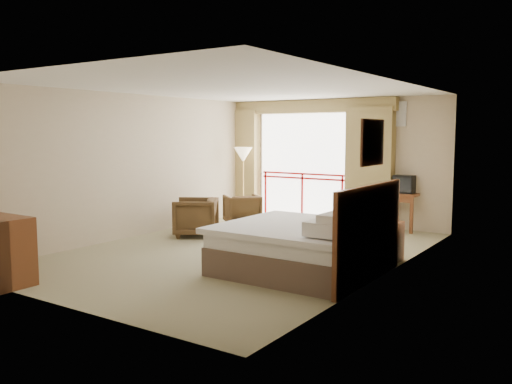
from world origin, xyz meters
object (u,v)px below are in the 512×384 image
Objects in this scene: bed at (305,246)px; tv at (404,184)px; wastebasket at (358,225)px; floor_lamp at (243,157)px; table_lamp at (388,195)px; desk at (390,200)px; nightstand at (385,242)px; armchair_near at (196,236)px; armchair_far at (242,225)px; side_table at (201,211)px.

tv is (0.09, 3.98, 0.57)m from bed.
tv is 1.24m from wastebasket.
bed is at bearing -44.53° from floor_lamp.
bed is 1.63m from table_lamp.
floor_lamp is (-4.22, 2.13, 0.38)m from table_lamp.
desk is 2.95× the size of tv.
bed is 3.47m from wastebasket.
table_lamp is 1.36× the size of tv.
tv is at bearing 103.97° from nightstand.
bed is 3.28m from armchair_near.
tv is at bearing 103.37° from table_lamp.
table_lamp reaches higher than bed.
armchair_far is (-3.09, -1.28, -0.94)m from tv.
desk is at bearing 93.03° from bed.
tv is at bearing 100.14° from armchair_near.
desk is (-0.21, 4.04, 0.22)m from bed.
armchair_near is (-0.02, -1.50, 0.00)m from armchair_far.
desk is at bearing 108.90° from table_lamp.
bed is 2.63× the size of armchair_near.
armchair_near reaches higher than armchair_far.
armchair_near is 1.49× the size of side_table.
tv is 3.48m from armchair_far.
armchair_near reaches higher than wastebasket.
armchair_near is at bearing -56.67° from side_table.
table_lamp is 2.66m from wastebasket.
wastebasket is at bearing -0.72° from floor_lamp.
bed is 4.05m from desk.
armchair_far is (-2.36, -0.70, -0.14)m from wastebasket.
table_lamp is 1.99× the size of wastebasket.
floor_lamp is (-3.49, 3.44, 1.04)m from bed.
floor_lamp is at bearing 160.12° from armchair_near.
tv reaches higher than armchair_near.
wastebasket is 3.25m from armchair_near.
side_table is (-0.48, -0.81, 0.37)m from armchair_far.
armchair_far is (-3.73, 1.44, -0.31)m from nightstand.
wastebasket is (-1.37, 2.15, -0.17)m from nightstand.
floor_lamp is (-0.49, 0.74, 1.42)m from armchair_far.
floor_lamp reaches higher than table_lamp.
desk is at bearing 10.42° from floor_lamp.
bed is 5.34× the size of tv.
tv is 0.73× the size of side_table.
wastebasket is at bearing 100.74° from bed.
floor_lamp reaches higher than bed.
table_lamp reaches higher than wastebasket.
nightstand reaches higher than wastebasket.
floor_lamp reaches higher than side_table.
nightstand is 2.95m from desk.
desk is 4.04m from armchair_near.
armchair_near is (-3.75, -0.06, -0.31)m from nightstand.
armchair_near is (-2.38, -2.20, -0.14)m from wastebasket.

